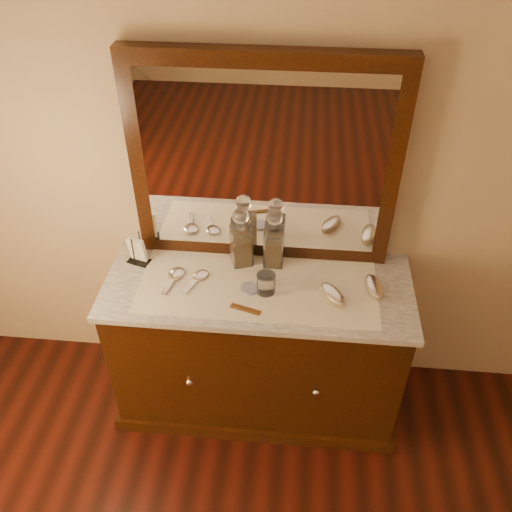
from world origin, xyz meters
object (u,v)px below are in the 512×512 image
pin_dish (250,288)px  hand_mirror_outer (175,276)px  decanter_left (241,242)px  brush_far (374,287)px  decanter_right (274,244)px  dresser_cabinet (258,347)px  mirror_frame (264,163)px  comb (245,309)px  brush_near (333,295)px  napkin_rack (138,251)px  hand_mirror_inner (199,277)px

pin_dish → hand_mirror_outer: bearing=171.9°
decanter_left → brush_far: decanter_left is taller
pin_dish → decanter_right: 0.25m
dresser_cabinet → hand_mirror_outer: (-0.39, 0.01, 0.45)m
pin_dish → hand_mirror_outer: (-0.36, 0.05, 0.00)m
pin_dish → decanter_right: bearing=65.0°
mirror_frame → comb: bearing=-95.3°
decanter_right → hand_mirror_outer: bearing=-161.6°
mirror_frame → decanter_left: size_ratio=3.85×
mirror_frame → hand_mirror_outer: size_ratio=5.87×
comb → brush_far: size_ratio=0.82×
dresser_cabinet → decanter_left: size_ratio=4.49×
brush_far → brush_near: bearing=-160.1°
pin_dish → brush_far: bearing=4.7°
decanter_left → brush_near: 0.50m
mirror_frame → decanter_left: mirror_frame is taller
decanter_right → brush_far: bearing=-18.2°
dresser_cabinet → decanter_right: decanter_right is taller
dresser_cabinet → brush_far: 0.71m
brush_far → napkin_rack: bearing=174.6°
decanter_left → brush_far: (0.63, -0.15, -0.10)m
dresser_cabinet → hand_mirror_inner: bearing=178.4°
brush_near → hand_mirror_inner: bearing=173.1°
napkin_rack → hand_mirror_inner: napkin_rack is taller
decanter_right → pin_dish: bearing=-115.0°
pin_dish → brush_far: 0.57m
pin_dish → hand_mirror_outer: hand_mirror_outer is taller
comb → brush_far: brush_far is taller
mirror_frame → hand_mirror_inner: (-0.28, -0.24, -0.49)m
napkin_rack → brush_far: 1.13m
brush_far → dresser_cabinet: bearing=-179.8°
comb → hand_mirror_inner: size_ratio=0.75×
pin_dish → hand_mirror_outer: size_ratio=0.40×
dresser_cabinet → hand_mirror_inner: (-0.28, 0.01, 0.45)m
pin_dish → comb: 0.13m
napkin_rack → mirror_frame: bearing=12.9°
dresser_cabinet → brush_far: brush_far is taller
comb → decanter_left: (-0.06, 0.33, 0.12)m
decanter_right → hand_mirror_inner: decanter_right is taller
hand_mirror_outer → pin_dish: bearing=-8.1°
brush_far → hand_mirror_inner: (-0.81, 0.01, -0.01)m
mirror_frame → napkin_rack: bearing=-167.1°
comb → hand_mirror_outer: (-0.36, 0.18, 0.00)m
mirror_frame → decanter_left: bearing=-134.7°
hand_mirror_inner → decanter_left: bearing=37.3°
comb → hand_mirror_inner: (-0.24, 0.19, 0.00)m
mirror_frame → pin_dish: mirror_frame is taller
comb → mirror_frame: bearing=101.3°
napkin_rack → decanter_right: bearing=4.3°
napkin_rack → brush_far: bearing=-5.4°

